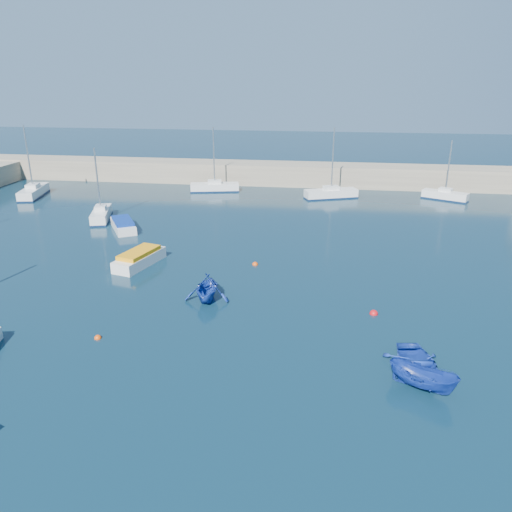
# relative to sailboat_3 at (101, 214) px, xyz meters

# --- Properties ---
(ground) EXTENTS (220.00, 220.00, 0.00)m
(ground) POSITION_rel_sailboat_3_xyz_m (19.91, -26.52, -0.55)
(ground) COLOR #0C2535
(ground) RESTS_ON ground
(back_wall) EXTENTS (96.00, 4.50, 2.60)m
(back_wall) POSITION_rel_sailboat_3_xyz_m (19.91, 19.48, 0.75)
(back_wall) COLOR gray
(back_wall) RESTS_ON ground
(sailboat_3) EXTENTS (2.88, 5.33, 6.89)m
(sailboat_3) POSITION_rel_sailboat_3_xyz_m (0.00, 0.00, 0.00)
(sailboat_3) COLOR silver
(sailboat_3) RESTS_ON ground
(sailboat_4) EXTENTS (3.01, 6.34, 8.06)m
(sailboat_4) POSITION_rel_sailboat_3_xyz_m (-11.99, 8.20, 0.02)
(sailboat_4) COLOR silver
(sailboat_4) RESTS_ON ground
(sailboat_5) EXTENTS (5.96, 2.86, 7.58)m
(sailboat_5) POSITION_rel_sailboat_3_xyz_m (8.11, 13.88, -0.01)
(sailboat_5) COLOR silver
(sailboat_5) RESTS_ON ground
(sailboat_6) EXTENTS (6.18, 3.76, 7.87)m
(sailboat_6) POSITION_rel_sailboat_3_xyz_m (22.00, 12.33, -0.01)
(sailboat_6) COLOR silver
(sailboat_6) RESTS_ON ground
(sailboat_7) EXTENTS (4.97, 3.50, 6.58)m
(sailboat_7) POSITION_rel_sailboat_3_xyz_m (34.68, 13.33, -0.03)
(sailboat_7) COLOR silver
(sailboat_7) RESTS_ON ground
(motorboat_1) EXTENTS (2.76, 4.86, 1.13)m
(motorboat_1) POSITION_rel_sailboat_3_xyz_m (8.11, -11.23, -0.03)
(motorboat_1) COLOR silver
(motorboat_1) RESTS_ON ground
(motorboat_2) EXTENTS (3.82, 4.82, 0.96)m
(motorboat_2) POSITION_rel_sailboat_3_xyz_m (3.39, -2.84, -0.10)
(motorboat_2) COLOR silver
(motorboat_2) RESTS_ON ground
(dinghy_center) EXTENTS (3.14, 4.05, 0.77)m
(dinghy_center) POSITION_rel_sailboat_3_xyz_m (26.16, -22.89, -0.17)
(dinghy_center) COLOR #153396
(dinghy_center) RESTS_ON ground
(dinghy_left) EXTENTS (3.00, 3.40, 1.69)m
(dinghy_left) POSITION_rel_sailboat_3_xyz_m (14.49, -16.48, 0.29)
(dinghy_left) COLOR #153396
(dinghy_left) RESTS_ON ground
(dinghy_right) EXTENTS (3.31, 2.53, 1.21)m
(dinghy_right) POSITION_rel_sailboat_3_xyz_m (26.16, -24.35, 0.05)
(dinghy_right) COLOR #153396
(dinghy_right) RESTS_ON ground
(buoy_0) EXTENTS (0.39, 0.39, 0.39)m
(buoy_0) POSITION_rel_sailboat_3_xyz_m (9.82, -22.02, -0.55)
(buoy_0) COLOR #D3430B
(buoy_0) RESTS_ON ground
(buoy_1) EXTENTS (0.50, 0.50, 0.50)m
(buoy_1) POSITION_rel_sailboat_3_xyz_m (24.63, -16.95, -0.55)
(buoy_1) COLOR red
(buoy_1) RESTS_ON ground
(buoy_3) EXTENTS (0.44, 0.44, 0.44)m
(buoy_3) POSITION_rel_sailboat_3_xyz_m (16.54, -9.94, -0.55)
(buoy_3) COLOR #D3430B
(buoy_3) RESTS_ON ground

